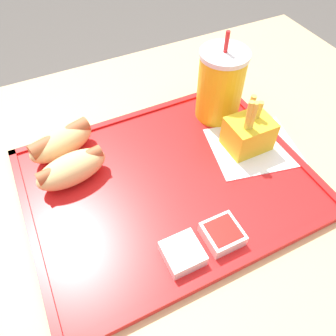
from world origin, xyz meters
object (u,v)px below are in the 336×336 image
(hot_dog_far, at_px, (61,141))
(sauce_cup_mayo, at_px, (183,253))
(sauce_cup_ketchup, at_px, (222,234))
(hot_dog_near, at_px, (72,169))
(fries_carton, at_px, (248,133))
(soda_cup, at_px, (220,85))

(hot_dog_far, bearing_deg, sauce_cup_mayo, -70.10)
(sauce_cup_mayo, distance_m, sauce_cup_ketchup, 0.06)
(hot_dog_near, bearing_deg, fries_carton, -11.69)
(soda_cup, relative_size, sauce_cup_ketchup, 3.33)
(fries_carton, bearing_deg, sauce_cup_mayo, -145.27)
(fries_carton, relative_size, sauce_cup_mayo, 2.21)
(hot_dog_far, xyz_separation_m, sauce_cup_ketchup, (0.15, -0.26, -0.01))
(soda_cup, height_order, hot_dog_near, soda_cup)
(hot_dog_far, relative_size, sauce_cup_mayo, 2.47)
(sauce_cup_mayo, bearing_deg, sauce_cup_ketchup, 1.06)
(sauce_cup_ketchup, bearing_deg, fries_carton, 45.29)
(hot_dog_near, relative_size, fries_carton, 1.09)
(hot_dog_far, bearing_deg, soda_cup, -5.52)
(fries_carton, distance_m, sauce_cup_mayo, 0.24)
(sauce_cup_mayo, bearing_deg, hot_dog_far, 109.90)
(fries_carton, xyz_separation_m, sauce_cup_mayo, (-0.19, -0.13, -0.02))
(sauce_cup_mayo, xyz_separation_m, sauce_cup_ketchup, (0.06, 0.00, 0.00))
(sauce_cup_mayo, bearing_deg, soda_cup, 50.01)
(fries_carton, bearing_deg, sauce_cup_ketchup, -134.71)
(hot_dog_far, bearing_deg, sauce_cup_ketchup, -58.85)
(hot_dog_near, distance_m, fries_carton, 0.29)
(soda_cup, distance_m, sauce_cup_ketchup, 0.27)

